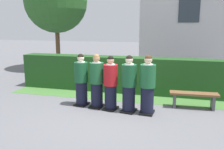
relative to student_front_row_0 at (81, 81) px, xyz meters
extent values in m
plane|color=slate|center=(1.01, -0.12, -0.77)|extent=(60.00, 60.00, 0.00)
cylinder|color=black|center=(0.00, 0.00, -0.40)|extent=(0.35, 0.35, 0.74)
cube|color=black|center=(0.00, 0.00, -0.74)|extent=(0.43, 0.50, 0.05)
cylinder|color=#19512D|center=(0.00, 0.00, 0.28)|extent=(0.42, 0.42, 0.61)
cylinder|color=white|center=(0.00, 0.00, 0.59)|extent=(0.26, 0.26, 0.03)
cube|color=#236038|center=(0.03, 0.20, 0.40)|extent=(0.04, 0.02, 0.27)
sphere|color=beige|center=(0.00, 0.00, 0.71)|extent=(0.21, 0.21, 0.21)
sphere|color=black|center=(0.00, 0.00, 0.75)|extent=(0.19, 0.19, 0.19)
cube|color=white|center=(0.03, 0.27, 0.19)|extent=(0.15, 0.03, 0.20)
cylinder|color=black|center=(0.52, -0.05, -0.39)|extent=(0.36, 0.36, 0.75)
cube|color=black|center=(0.52, -0.05, -0.74)|extent=(0.43, 0.50, 0.05)
cylinder|color=#1E5B33|center=(0.52, -0.05, 0.29)|extent=(0.42, 0.42, 0.62)
cylinder|color=white|center=(0.52, -0.05, 0.60)|extent=(0.26, 0.26, 0.03)
cube|color=gold|center=(0.54, 0.15, 0.41)|extent=(0.04, 0.02, 0.27)
sphere|color=tan|center=(0.52, -0.05, 0.72)|extent=(0.21, 0.21, 0.21)
sphere|color=olive|center=(0.52, -0.05, 0.76)|extent=(0.19, 0.19, 0.19)
cube|color=white|center=(0.55, 0.22, 0.20)|extent=(0.15, 0.03, 0.20)
cylinder|color=black|center=(0.97, -0.15, -0.40)|extent=(0.35, 0.35, 0.73)
cube|color=black|center=(0.97, -0.15, -0.74)|extent=(0.43, 0.51, 0.05)
cylinder|color=#AD191E|center=(0.97, -0.15, 0.27)|extent=(0.41, 0.41, 0.61)
cylinder|color=white|center=(0.97, -0.15, 0.58)|extent=(0.26, 0.26, 0.03)
cube|color=#236038|center=(1.00, 0.05, 0.39)|extent=(0.04, 0.02, 0.27)
sphere|color=tan|center=(0.97, -0.15, 0.70)|extent=(0.21, 0.21, 0.21)
sphere|color=black|center=(0.97, -0.15, 0.73)|extent=(0.19, 0.19, 0.19)
cylinder|color=black|center=(1.53, -0.20, -0.39)|extent=(0.36, 0.36, 0.75)
cube|color=black|center=(1.53, -0.20, -0.74)|extent=(0.45, 0.53, 0.05)
cylinder|color=#19512D|center=(1.53, -0.20, 0.30)|extent=(0.43, 0.43, 0.62)
cylinder|color=white|center=(1.53, -0.20, 0.62)|extent=(0.26, 0.26, 0.03)
cube|color=navy|center=(1.56, 0.00, 0.42)|extent=(0.04, 0.02, 0.27)
sphere|color=beige|center=(1.53, -0.20, 0.74)|extent=(0.21, 0.21, 0.21)
sphere|color=black|center=(1.53, -0.20, 0.77)|extent=(0.20, 0.20, 0.20)
cylinder|color=black|center=(2.05, -0.22, -0.38)|extent=(0.37, 0.37, 0.77)
cube|color=black|center=(2.05, -0.22, -0.74)|extent=(0.42, 0.50, 0.05)
cylinder|color=#1E5B33|center=(2.05, -0.22, 0.32)|extent=(0.43, 0.43, 0.63)
cylinder|color=white|center=(2.05, -0.22, 0.64)|extent=(0.27, 0.27, 0.03)
cube|color=navy|center=(2.07, -0.01, 0.44)|extent=(0.04, 0.01, 0.28)
sphere|color=beige|center=(2.05, -0.22, 0.76)|extent=(0.22, 0.22, 0.22)
sphere|color=#472D19|center=(2.05, -0.22, 0.80)|extent=(0.20, 0.20, 0.20)
cube|color=white|center=(2.08, 0.06, 0.22)|extent=(0.15, 0.02, 0.20)
cube|color=#214C1E|center=(1.01, 1.88, -0.11)|extent=(8.19, 0.70, 1.31)
cube|color=silver|center=(5.00, 6.82, 1.76)|extent=(7.96, 4.12, 5.04)
cube|color=#2D3842|center=(3.21, 4.74, 2.36)|extent=(0.90, 0.04, 1.10)
cylinder|color=brown|center=(-3.76, 5.74, 0.31)|extent=(0.24, 0.24, 2.14)
sphere|color=#2D6028|center=(-3.76, 5.74, 2.99)|extent=(3.43, 3.43, 3.43)
cube|color=brown|center=(3.34, 0.59, -0.32)|extent=(1.42, 0.43, 0.06)
cube|color=#4C4C51|center=(2.79, 0.56, -0.56)|extent=(0.10, 0.32, 0.42)
cube|color=#4C4C51|center=(3.89, 0.62, -0.56)|extent=(0.10, 0.32, 0.42)
cube|color=#477A38|center=(1.01, 1.08, -0.76)|extent=(8.19, 0.90, 0.01)
camera|label=1|loc=(2.80, -6.73, 1.66)|focal=38.73mm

